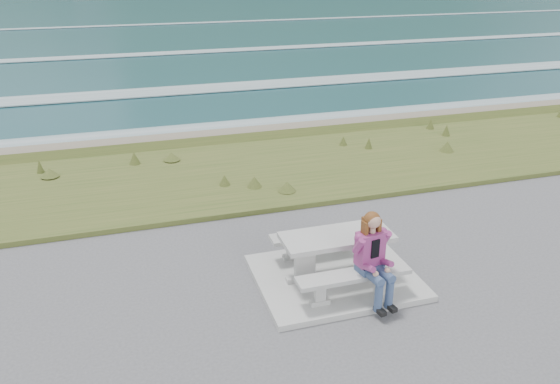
{
  "coord_description": "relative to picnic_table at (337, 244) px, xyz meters",
  "views": [
    {
      "loc": [
        -3.12,
        -7.13,
        5.0
      ],
      "look_at": [
        -0.59,
        1.2,
        1.17
      ],
      "focal_mm": 35.0,
      "sensor_mm": 36.0,
      "label": 1
    }
  ],
  "objects": [
    {
      "name": "bench_seaward",
      "position": [
        0.0,
        0.7,
        -0.23
      ],
      "size": [
        1.8,
        0.35,
        0.45
      ],
      "color": "#A6A6A0",
      "rests_on": "concrete_slab"
    },
    {
      "name": "picnic_table",
      "position": [
        0.0,
        0.0,
        0.0
      ],
      "size": [
        1.8,
        0.75,
        0.75
      ],
      "color": "#A6A6A0",
      "rests_on": "concrete_slab"
    },
    {
      "name": "seated_woman",
      "position": [
        0.28,
        -0.83,
        -0.06
      ],
      "size": [
        0.52,
        0.77,
        1.43
      ],
      "rotation": [
        0.0,
        0.0,
        0.18
      ],
      "color": "#32496F",
      "rests_on": "concrete_slab"
    },
    {
      "name": "ocean",
      "position": [
        -0.0,
        25.09,
        -2.42
      ],
      "size": [
        1600.0,
        1600.0,
        0.09
      ],
      "color": "#1D4A53",
      "rests_on": "ground"
    },
    {
      "name": "concrete_slab",
      "position": [
        -0.0,
        0.0,
        -0.63
      ],
      "size": [
        2.6,
        2.1,
        0.1
      ],
      "primitive_type": "cube",
      "color": "#A6A6A0",
      "rests_on": "ground"
    },
    {
      "name": "bench_landward",
      "position": [
        0.0,
        -0.7,
        -0.23
      ],
      "size": [
        1.8,
        0.35,
        0.45
      ],
      "color": "#A6A6A0",
      "rests_on": "concrete_slab"
    },
    {
      "name": "shore_drop",
      "position": [
        -0.0,
        7.9,
        -0.68
      ],
      "size": [
        160.0,
        0.8,
        2.2
      ],
      "primitive_type": "cube",
      "color": "#706754",
      "rests_on": "ground"
    },
    {
      "name": "grass_verge",
      "position": [
        -0.0,
        5.0,
        -0.68
      ],
      "size": [
        160.0,
        4.5,
        0.22
      ],
      "primitive_type": "cube",
      "color": "#374F1D",
      "rests_on": "ground"
    }
  ]
}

